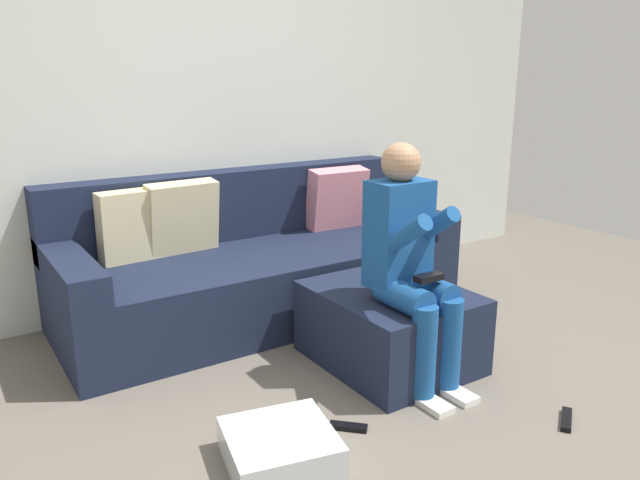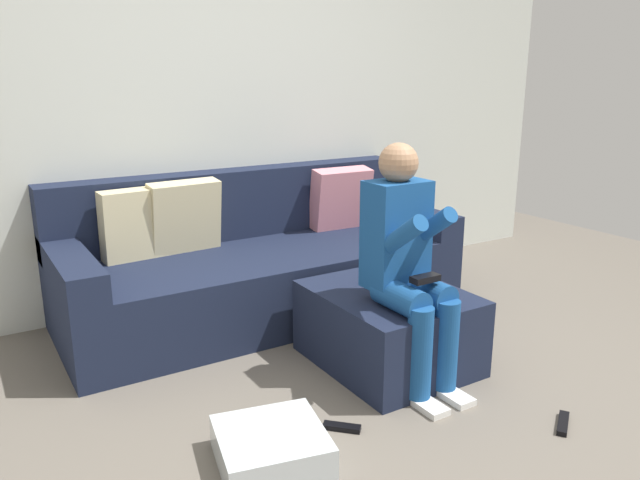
% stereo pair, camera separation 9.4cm
% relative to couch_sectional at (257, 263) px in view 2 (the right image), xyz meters
% --- Properties ---
extents(ground_plane, '(7.40, 7.40, 0.00)m').
position_rel_couch_sectional_xyz_m(ground_plane, '(-0.02, -1.56, -0.31)').
color(ground_plane, '#6B6359').
extents(wall_back, '(5.69, 0.10, 2.58)m').
position_rel_couch_sectional_xyz_m(wall_back, '(-0.02, 0.46, 0.98)').
color(wall_back, silver).
rests_on(wall_back, ground_plane).
extents(couch_sectional, '(2.42, 0.97, 0.86)m').
position_rel_couch_sectional_xyz_m(couch_sectional, '(0.00, 0.00, 0.00)').
color(couch_sectional, '#192138').
rests_on(couch_sectional, ground_plane).
extents(ottoman, '(0.67, 0.81, 0.39)m').
position_rel_couch_sectional_xyz_m(ottoman, '(0.25, -1.02, -0.12)').
color(ottoman, '#192138').
rests_on(ottoman, ground_plane).
extents(person_seated, '(0.30, 0.56, 1.16)m').
position_rel_couch_sectional_xyz_m(person_seated, '(0.20, -1.21, 0.30)').
color(person_seated, '#194C8C').
rests_on(person_seated, ground_plane).
extents(storage_bin, '(0.48, 0.48, 0.13)m').
position_rel_couch_sectional_xyz_m(storage_bin, '(-0.66, -1.46, -0.25)').
color(storage_bin, silver).
rests_on(storage_bin, ground_plane).
extents(remote_near_ottoman, '(0.18, 0.14, 0.02)m').
position_rel_couch_sectional_xyz_m(remote_near_ottoman, '(0.52, -1.90, -0.30)').
color(remote_near_ottoman, black).
rests_on(remote_near_ottoman, ground_plane).
extents(remote_by_storage_bin, '(0.15, 0.15, 0.02)m').
position_rel_couch_sectional_xyz_m(remote_by_storage_bin, '(-0.31, -1.42, -0.30)').
color(remote_by_storage_bin, black).
rests_on(remote_by_storage_bin, ground_plane).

